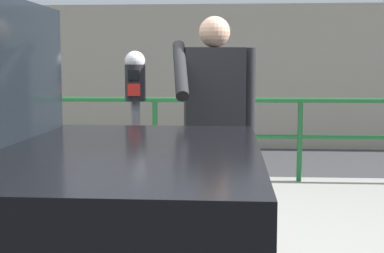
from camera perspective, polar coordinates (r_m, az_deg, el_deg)
name	(u,v)px	position (r m, az deg, el deg)	size (l,w,h in m)	color
sidewalk_curb	(137,215)	(5.34, -5.75, -9.19)	(36.00, 3.15, 0.13)	#9E9B93
parking_meter	(135,110)	(4.12, -5.93, 1.72)	(0.15, 0.16, 1.48)	slate
pedestrian_at_meter	(214,115)	(4.12, 2.35, 1.22)	(0.63, 0.67, 1.73)	brown
background_railing	(155,121)	(6.51, -3.89, 0.55)	(24.06, 0.06, 0.99)	#1E602D
backdrop_wall	(181,77)	(10.09, -1.19, 5.23)	(32.00, 0.50, 2.58)	#ADA38E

